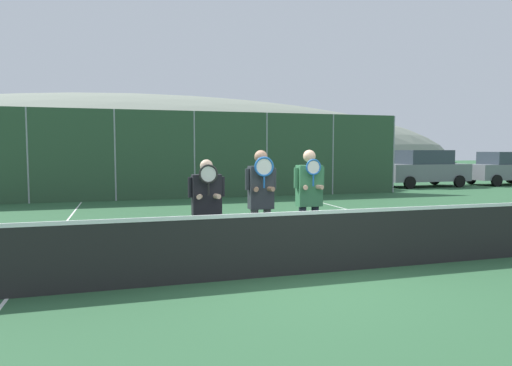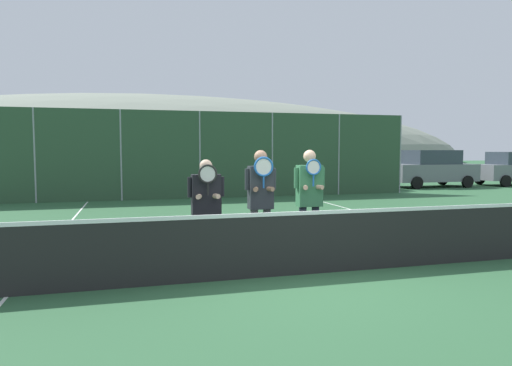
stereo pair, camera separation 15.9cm
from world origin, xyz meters
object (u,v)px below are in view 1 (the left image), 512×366
(car_left_of_center, at_px, (222,173))
(car_far_left, at_px, (90,175))
(player_center_right, at_px, (309,194))
(player_center_left, at_px, (261,196))
(car_center, at_px, (334,170))
(car_right_of_center, at_px, (423,168))
(player_leftmost, at_px, (207,203))
(car_far_right, at_px, (504,168))

(car_left_of_center, bearing_deg, car_far_left, -178.49)
(player_center_right, bearing_deg, player_center_left, -173.86)
(car_left_of_center, distance_m, car_center, 5.32)
(car_far_left, distance_m, car_right_of_center, 15.90)
(player_center_left, bearing_deg, car_right_of_center, 45.33)
(player_center_left, distance_m, player_center_right, 0.91)
(player_center_right, distance_m, car_center, 13.69)
(player_center_right, bearing_deg, car_right_of_center, 47.25)
(car_right_of_center, bearing_deg, player_center_left, -134.67)
(player_leftmost, height_order, car_left_of_center, player_leftmost)
(player_center_right, distance_m, car_far_right, 20.64)
(car_center, xyz_separation_m, car_right_of_center, (5.16, 0.41, 0.01))
(car_left_of_center, distance_m, car_right_of_center, 10.48)
(car_left_of_center, xyz_separation_m, car_center, (5.32, -0.09, 0.06))
(player_center_right, xyz_separation_m, car_right_of_center, (11.56, 12.51, -0.16))
(player_center_left, bearing_deg, player_leftmost, 177.91)
(player_center_left, xyz_separation_m, car_center, (7.31, 12.20, -0.17))
(player_center_left, height_order, player_center_right, player_center_right)
(car_far_left, bearing_deg, car_left_of_center, 1.51)
(car_far_left, xyz_separation_m, car_far_right, (20.86, 0.31, 0.03))
(player_leftmost, distance_m, car_far_right, 22.15)
(player_leftmost, relative_size, car_far_left, 0.36)
(car_left_of_center, bearing_deg, car_center, -0.95)
(car_center, bearing_deg, player_center_right, -117.89)
(car_far_right, bearing_deg, car_right_of_center, 178.30)
(car_left_of_center, bearing_deg, car_right_of_center, 1.74)
(car_center, bearing_deg, car_left_of_center, 179.05)
(player_center_left, xyz_separation_m, car_far_right, (17.43, 12.46, -0.20))
(player_leftmost, distance_m, car_far_left, 12.38)
(player_leftmost, bearing_deg, car_right_of_center, 43.25)
(car_far_right, bearing_deg, car_left_of_center, -179.36)
(car_left_of_center, bearing_deg, player_leftmost, -103.26)
(player_center_right, relative_size, car_far_left, 0.40)
(car_far_left, distance_m, car_center, 10.74)
(car_far_right, bearing_deg, car_far_left, -179.14)
(player_center_right, relative_size, car_left_of_center, 0.40)
(car_center, bearing_deg, car_far_right, 1.47)
(car_center, xyz_separation_m, car_far_right, (10.12, 0.26, -0.03))
(player_leftmost, bearing_deg, car_left_of_center, 76.74)
(car_far_left, height_order, car_far_right, car_far_right)
(car_center, distance_m, car_far_right, 10.13)
(player_center_left, relative_size, car_left_of_center, 0.39)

